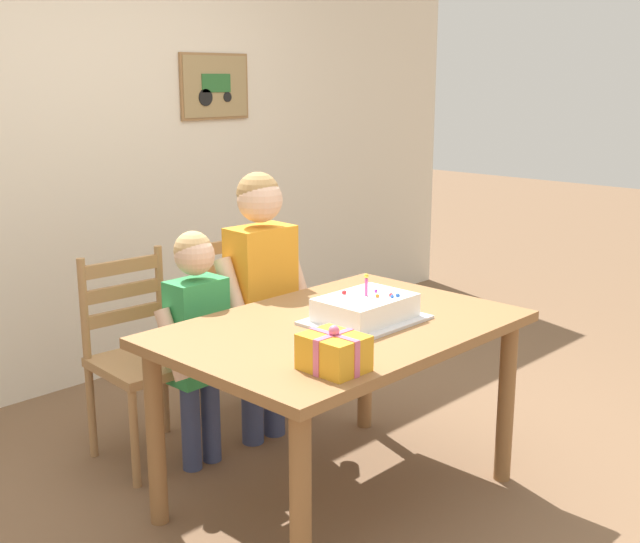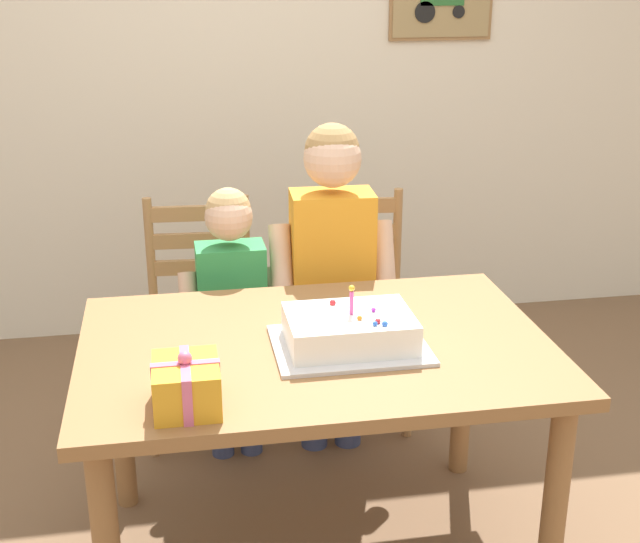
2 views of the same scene
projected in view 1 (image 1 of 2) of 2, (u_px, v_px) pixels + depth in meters
ground_plane at (339, 499)px, 3.25m from camera, size 20.00×20.00×0.00m
back_wall at (74, 149)px, 4.25m from camera, size 6.40×0.11×2.60m
dining_table at (340, 348)px, 3.10m from camera, size 1.37×0.94×0.75m
birthday_cake at (365, 310)px, 3.10m from camera, size 0.44×0.34×0.19m
gift_box_red_large at (334, 352)px, 2.58m from camera, size 0.17×0.20×0.15m
chair_left at (143, 357)px, 3.53m from camera, size 0.45×0.45×0.92m
chair_right at (249, 326)px, 3.97m from camera, size 0.46×0.46×0.92m
child_older at (261, 281)px, 3.62m from camera, size 0.46×0.27×1.27m
child_younger at (197, 327)px, 3.40m from camera, size 0.38×0.22×1.05m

